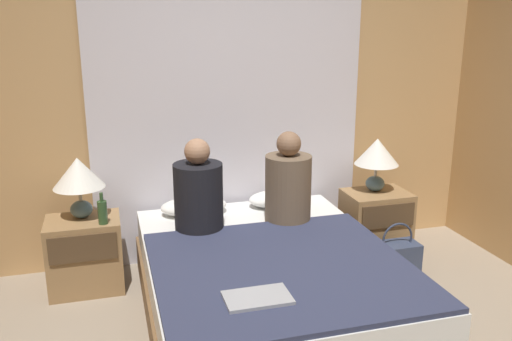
# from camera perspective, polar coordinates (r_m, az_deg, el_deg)

# --- Properties ---
(wall_back) EXTENTS (4.24, 0.06, 2.50)m
(wall_back) POSITION_cam_1_polar(r_m,az_deg,el_deg) (4.25, -3.00, 7.31)
(wall_back) COLOR tan
(wall_back) RESTS_ON ground_plane
(curtain_panel) EXTENTS (2.33, 0.02, 2.25)m
(curtain_panel) POSITION_cam_1_polar(r_m,az_deg,el_deg) (4.22, -2.79, 5.45)
(curtain_panel) COLOR silver
(curtain_panel) RESTS_ON ground_plane
(bed) EXTENTS (1.54, 2.01, 0.46)m
(bed) POSITION_cam_1_polar(r_m,az_deg,el_deg) (3.53, 1.35, -12.01)
(bed) COLOR brown
(bed) RESTS_ON ground_plane
(nightstand_left) EXTENTS (0.51, 0.39, 0.52)m
(nightstand_left) POSITION_cam_1_polar(r_m,az_deg,el_deg) (4.06, -17.54, -8.40)
(nightstand_left) COLOR #937047
(nightstand_left) RESTS_ON ground_plane
(nightstand_right) EXTENTS (0.51, 0.39, 0.52)m
(nightstand_right) POSITION_cam_1_polar(r_m,az_deg,el_deg) (4.54, 12.47, -5.39)
(nightstand_right) COLOR #937047
(nightstand_right) RESTS_ON ground_plane
(lamp_left) EXTENTS (0.35, 0.35, 0.43)m
(lamp_left) POSITION_cam_1_polar(r_m,az_deg,el_deg) (3.92, -18.19, -0.58)
(lamp_left) COLOR slate
(lamp_left) RESTS_ON nightstand_left
(lamp_right) EXTENTS (0.35, 0.35, 0.43)m
(lamp_right) POSITION_cam_1_polar(r_m,az_deg,el_deg) (4.42, 12.60, 1.64)
(lamp_right) COLOR slate
(lamp_right) RESTS_ON nightstand_right
(pillow_left) EXTENTS (0.49, 0.30, 0.12)m
(pillow_left) POSITION_cam_1_polar(r_m,az_deg,el_deg) (4.08, -6.56, -3.75)
(pillow_left) COLOR white
(pillow_left) RESTS_ON bed
(pillow_right) EXTENTS (0.49, 0.30, 0.12)m
(pillow_right) POSITION_cam_1_polar(r_m,az_deg,el_deg) (4.23, 2.54, -2.94)
(pillow_right) COLOR white
(pillow_right) RESTS_ON bed
(blanket_on_bed) EXTENTS (1.48, 1.41, 0.03)m
(blanket_on_bed) POSITION_cam_1_polar(r_m,az_deg,el_deg) (3.19, 2.81, -10.23)
(blanket_on_bed) COLOR #2D334C
(blanket_on_bed) RESTS_ON bed
(person_left_in_bed) EXTENTS (0.33, 0.33, 0.65)m
(person_left_in_bed) POSITION_cam_1_polar(r_m,az_deg,el_deg) (3.68, -6.08, -2.46)
(person_left_in_bed) COLOR black
(person_left_in_bed) RESTS_ON bed
(person_right_in_bed) EXTENTS (0.33, 0.33, 0.66)m
(person_right_in_bed) POSITION_cam_1_polar(r_m,az_deg,el_deg) (3.83, 3.40, -1.57)
(person_right_in_bed) COLOR brown
(person_right_in_bed) RESTS_ON bed
(beer_bottle_on_left_stand) EXTENTS (0.06, 0.06, 0.22)m
(beer_bottle_on_left_stand) POSITION_cam_1_polar(r_m,az_deg,el_deg) (3.82, -15.86, -4.19)
(beer_bottle_on_left_stand) COLOR #2D4C28
(beer_bottle_on_left_stand) RESTS_ON nightstand_left
(laptop_on_bed) EXTENTS (0.34, 0.21, 0.02)m
(laptop_on_bed) POSITION_cam_1_polar(r_m,az_deg,el_deg) (2.83, 0.15, -13.25)
(laptop_on_bed) COLOR #9EA0A5
(laptop_on_bed) RESTS_ON blanket_on_bed
(handbag_on_floor) EXTENTS (0.33, 0.19, 0.42)m
(handbag_on_floor) POSITION_cam_1_polar(r_m,az_deg,el_deg) (4.25, 14.52, -8.90)
(handbag_on_floor) COLOR #333D56
(handbag_on_floor) RESTS_ON ground_plane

